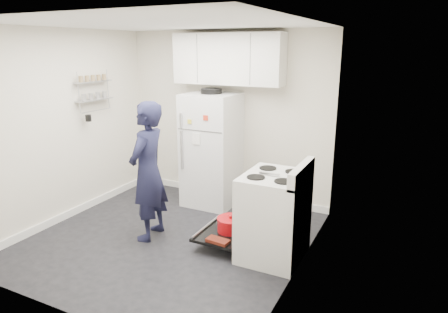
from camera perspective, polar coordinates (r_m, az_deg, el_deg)
The scene contains 7 objects.
room at distance 4.66m, azimuth -8.36°, elevation 2.17°, with size 3.21×3.21×2.51m.
electric_range at distance 4.44m, azimuth 6.98°, elevation -8.53°, with size 0.66×0.76×1.10m.
open_oven_door at distance 4.77m, azimuth 0.52°, elevation -10.23°, with size 0.55×0.72×0.24m.
refrigerator at distance 5.79m, azimuth -1.76°, elevation 1.00°, with size 0.72×0.74×1.70m.
upper_cabinets at distance 5.70m, azimuth 0.59°, elevation 13.77°, with size 1.60×0.33×0.70m, color silver.
wall_shelf_rack at distance 5.88m, azimuth -18.15°, elevation 8.93°, with size 0.14×0.60×0.61m.
person at distance 4.81m, azimuth -10.80°, elevation -2.13°, with size 0.61×0.40×1.67m, color #161732.
Camera 1 is at (2.57, -3.70, 2.26)m, focal length 32.00 mm.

